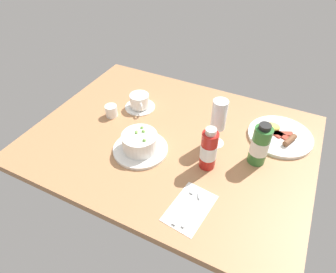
{
  "coord_description": "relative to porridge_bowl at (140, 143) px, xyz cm",
  "views": [
    {
      "loc": [
        37.88,
        -79.06,
        77.76
      ],
      "look_at": [
        0.84,
        -4.59,
        4.34
      ],
      "focal_mm": 31.13,
      "sensor_mm": 36.0,
      "label": 1
    }
  ],
  "objects": [
    {
      "name": "coffee_cup",
      "position": [
        -14.47,
        24.11,
        -0.58
      ],
      "size": [
        13.55,
        13.55,
        6.71
      ],
      "color": "white",
      "rests_on": "ground_plane"
    },
    {
      "name": "ground_plane",
      "position": [
        7.19,
        12.05,
        -5.23
      ],
      "size": [
        110.0,
        84.0,
        3.0
      ],
      "primitive_type": "cube",
      "color": "#A8754C"
    },
    {
      "name": "porridge_bowl",
      "position": [
        0.0,
        0.0,
        0.0
      ],
      "size": [
        20.89,
        20.89,
        8.6
      ],
      "color": "white",
      "rests_on": "ground_plane"
    },
    {
      "name": "cutlery_setting",
      "position": [
        27.34,
        -15.19,
        -3.47
      ],
      "size": [
        13.38,
        19.13,
        0.9
      ],
      "color": "white",
      "rests_on": "ground_plane"
    },
    {
      "name": "sauce_bottle_green",
      "position": [
        40.78,
        14.17,
        4.14
      ],
      "size": [
        6.48,
        6.48,
        17.04
      ],
      "color": "#337233",
      "rests_on": "ground_plane"
    },
    {
      "name": "creamer_jug",
      "position": [
        -22.42,
        13.27,
        -1.07
      ],
      "size": [
        5.17,
        6.07,
        5.74
      ],
      "color": "white",
      "rests_on": "ground_plane"
    },
    {
      "name": "sauce_bottle_red",
      "position": [
        25.49,
        3.9,
        4.13
      ],
      "size": [
        5.84,
        5.84,
        17.21
      ],
      "color": "#B21E19",
      "rests_on": "ground_plane"
    },
    {
      "name": "breakfast_plate",
      "position": [
        46.14,
        31.5,
        -2.82
      ],
      "size": [
        25.34,
        25.34,
        3.7
      ],
      "color": "white",
      "rests_on": "ground_plane"
    },
    {
      "name": "wine_glass",
      "position": [
        24.16,
        16.67,
        9.16
      ],
      "size": [
        6.76,
        6.76,
        19.89
      ],
      "color": "white",
      "rests_on": "ground_plane"
    }
  ]
}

